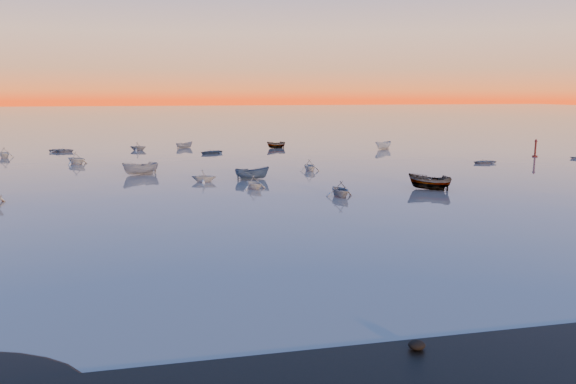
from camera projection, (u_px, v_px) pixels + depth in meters
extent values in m
plane|color=#6E635B|center=(214.00, 139.00, 122.47)|extent=(600.00, 600.00, 0.00)
imported|color=#344A64|center=(252.00, 179.00, 66.12)|extent=(1.91, 4.16, 1.41)
imported|color=slate|center=(340.00, 196.00, 55.22)|extent=(3.67, 2.16, 1.20)
cylinder|color=#46110F|center=(535.00, 156.00, 88.96)|extent=(0.83, 0.83, 0.28)
cylinder|color=#46110F|center=(535.00, 149.00, 88.75)|extent=(0.30, 0.30, 2.40)
cone|color=#46110F|center=(536.00, 140.00, 88.50)|extent=(0.55, 0.55, 0.46)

